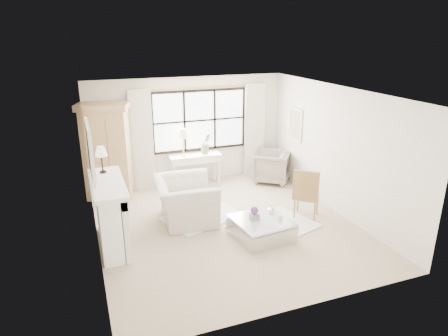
{
  "coord_description": "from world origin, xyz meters",
  "views": [
    {
      "loc": [
        -2.61,
        -6.82,
        3.77
      ],
      "look_at": [
        0.02,
        0.2,
        1.17
      ],
      "focal_mm": 32.0,
      "sensor_mm": 36.0,
      "label": 1
    }
  ],
  "objects_px": {
    "console_table": "(195,169)",
    "club_armchair": "(186,201)",
    "coffee_table": "(261,229)",
    "armoire": "(107,151)"
  },
  "relations": [
    {
      "from": "armoire",
      "to": "coffee_table",
      "type": "bearing_deg",
      "value": -33.65
    },
    {
      "from": "armoire",
      "to": "club_armchair",
      "type": "xyz_separation_m",
      "value": [
        1.34,
        -1.85,
        -0.7
      ]
    },
    {
      "from": "club_armchair",
      "to": "coffee_table",
      "type": "xyz_separation_m",
      "value": [
        1.15,
        -1.23,
        -0.26
      ]
    },
    {
      "from": "armoire",
      "to": "club_armchair",
      "type": "relative_size",
      "value": 1.65
    },
    {
      "from": "console_table",
      "to": "club_armchair",
      "type": "distance_m",
      "value": 2.06
    },
    {
      "from": "club_armchair",
      "to": "coffee_table",
      "type": "relative_size",
      "value": 1.22
    },
    {
      "from": "club_armchair",
      "to": "console_table",
      "type": "bearing_deg",
      "value": -16.38
    },
    {
      "from": "console_table",
      "to": "coffee_table",
      "type": "relative_size",
      "value": 1.18
    },
    {
      "from": "armoire",
      "to": "coffee_table",
      "type": "relative_size",
      "value": 2.02
    },
    {
      "from": "console_table",
      "to": "club_armchair",
      "type": "relative_size",
      "value": 0.97
    }
  ]
}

